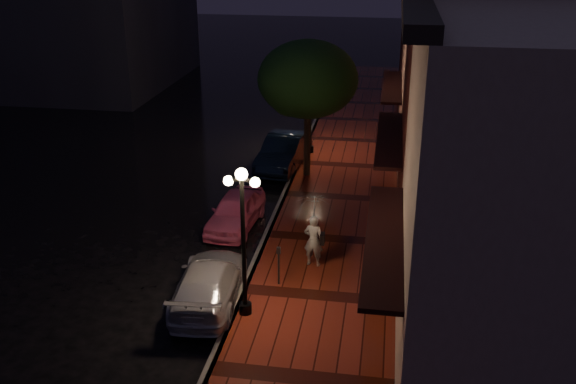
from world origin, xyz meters
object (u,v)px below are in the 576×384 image
Objects in this scene: pink_car at (236,211)px; silver_car at (209,282)px; parking_meter at (279,262)px; streetlamp_near at (243,234)px; streetlamp_far at (311,102)px; woman_with_umbrella at (314,220)px; navy_car at (284,152)px; street_tree at (308,82)px.

pink_car and silver_car have the same top height.
silver_car is at bearing -151.22° from parking_meter.
streetlamp_near is 1.00× the size of streetlamp_far.
woman_with_umbrella is (2.75, 2.41, 1.10)m from silver_car.
streetlamp_near is 1.16× the size of pink_car.
woman_with_umbrella is 1.93× the size of parking_meter.
pink_car is 0.85× the size of silver_car.
streetlamp_near is 3.47× the size of parking_meter.
streetlamp_far is 0.94× the size of navy_car.
streetlamp_near reaches higher than pink_car.
navy_car is at bearing 88.37° from pink_car.
woman_with_umbrella reaches higher than silver_car.
streetlamp_far is 1.80× the size of woman_with_umbrella.
streetlamp_far is 0.74× the size of street_tree.
streetlamp_far reaches higher than silver_car.
pink_car is 5.05m from silver_car.
street_tree is at bearing 88.65° from streetlamp_near.
streetlamp_far is (0.00, 14.00, 0.00)m from streetlamp_near.
pink_car is 6.46m from navy_car.
street_tree is at bearing -85.09° from streetlamp_far.
streetlamp_near is 0.94× the size of navy_car.
streetlamp_near is 1.80× the size of woman_with_umbrella.
streetlamp_far reaches higher than pink_car.
woman_with_umbrella is at bearing -80.92° from street_tree.
parking_meter is (0.65, 1.69, -1.70)m from streetlamp_near.
street_tree reaches higher than streetlamp_near.
streetlamp_near is at bearing -111.55° from parking_meter.
silver_car is (-1.22, 0.64, -1.97)m from streetlamp_near.
woman_with_umbrella is (1.53, -10.95, -0.87)m from streetlamp_far.
silver_car is at bearing -80.93° from pink_car.
street_tree is 11.06m from silver_car.
streetlamp_far is 3.44m from street_tree.
silver_car is at bearing 49.09° from woman_with_umbrella.
navy_car is at bearing -96.00° from silver_car.
navy_car reaches higher than silver_car.
street_tree is 6.70m from pink_car.
pink_car is at bearing -31.90° from woman_with_umbrella.
navy_car is 1.05× the size of silver_car.
streetlamp_far is 8.71m from pink_car.
street_tree is 3.86m from navy_car.
woman_with_umbrella is at bearing -143.41° from silver_car.
streetlamp_far is 13.56m from silver_car.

